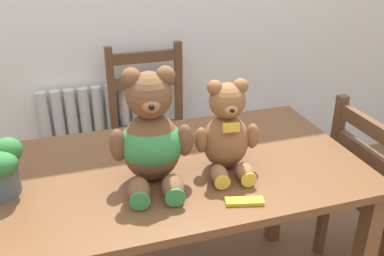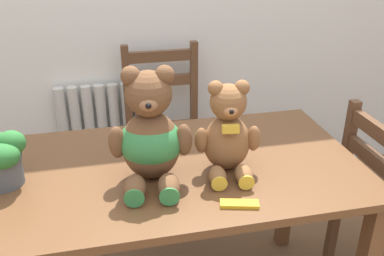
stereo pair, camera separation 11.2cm
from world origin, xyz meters
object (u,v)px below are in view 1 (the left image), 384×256
at_px(wooden_chair_behind, 153,134).
at_px(teddy_bear_right, 227,132).
at_px(teddy_bear_left, 151,138).
at_px(chocolate_bar, 244,201).

xyz_separation_m(wooden_chair_behind, teddy_bear_right, (0.08, -0.88, 0.41)).
bearing_deg(teddy_bear_left, wooden_chair_behind, -94.18).
distance_m(teddy_bear_left, teddy_bear_right, 0.27).
height_order(teddy_bear_left, chocolate_bar, teddy_bear_left).
xyz_separation_m(teddy_bear_left, teddy_bear_right, (0.26, -0.00, -0.02)).
distance_m(teddy_bear_right, chocolate_bar, 0.26).
height_order(wooden_chair_behind, teddy_bear_left, teddy_bear_left).
height_order(wooden_chair_behind, chocolate_bar, wooden_chair_behind).
xyz_separation_m(wooden_chair_behind, teddy_bear_left, (-0.19, -0.88, 0.43)).
distance_m(wooden_chair_behind, teddy_bear_left, 0.99).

